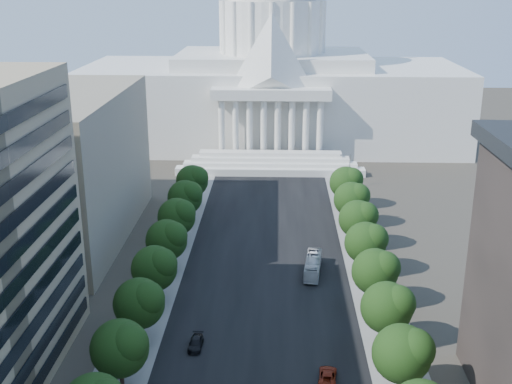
# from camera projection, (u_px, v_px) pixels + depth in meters

# --- Properties ---
(road_asphalt) EXTENTS (30.00, 260.00, 0.01)m
(road_asphalt) POSITION_uv_depth(u_px,v_px,m) (266.00, 259.00, 123.45)
(road_asphalt) COLOR black
(road_asphalt) RESTS_ON ground
(sidewalk_left) EXTENTS (8.00, 260.00, 0.02)m
(sidewalk_left) POSITION_uv_depth(u_px,v_px,m) (168.00, 257.00, 124.08)
(sidewalk_left) COLOR gray
(sidewalk_left) RESTS_ON ground
(sidewalk_right) EXTENTS (8.00, 260.00, 0.02)m
(sidewalk_right) POSITION_uv_depth(u_px,v_px,m) (365.00, 260.00, 122.83)
(sidewalk_right) COLOR gray
(sidewalk_right) RESTS_ON ground
(capitol) EXTENTS (120.00, 56.00, 73.00)m
(capitol) POSITION_uv_depth(u_px,v_px,m) (272.00, 81.00, 207.16)
(capitol) COLOR white
(capitol) RESTS_ON ground
(office_block_left_far) EXTENTS (38.00, 52.00, 30.00)m
(office_block_left_far) POSITION_uv_depth(u_px,v_px,m) (31.00, 167.00, 129.78)
(office_block_left_far) COLOR gray
(office_block_left_far) RESTS_ON ground
(tree_l_d) EXTENTS (7.79, 7.60, 9.97)m
(tree_l_d) POSITION_uv_depth(u_px,v_px,m) (122.00, 347.00, 81.98)
(tree_l_d) COLOR #33261C
(tree_l_d) RESTS_ON ground
(tree_l_e) EXTENTS (7.79, 7.60, 9.97)m
(tree_l_e) POSITION_uv_depth(u_px,v_px,m) (141.00, 302.00, 93.36)
(tree_l_e) COLOR #33261C
(tree_l_e) RESTS_ON ground
(tree_l_f) EXTENTS (7.79, 7.60, 9.97)m
(tree_l_f) POSITION_uv_depth(u_px,v_px,m) (156.00, 267.00, 104.74)
(tree_l_f) COLOR #33261C
(tree_l_f) RESTS_ON ground
(tree_l_g) EXTENTS (7.79, 7.60, 9.97)m
(tree_l_g) POSITION_uv_depth(u_px,v_px,m) (168.00, 239.00, 116.12)
(tree_l_g) COLOR #33261C
(tree_l_g) RESTS_ON ground
(tree_l_h) EXTENTS (7.79, 7.60, 9.97)m
(tree_l_h) POSITION_uv_depth(u_px,v_px,m) (178.00, 216.00, 127.51)
(tree_l_h) COLOR #33261C
(tree_l_h) RESTS_ON ground
(tree_l_i) EXTENTS (7.79, 7.60, 9.97)m
(tree_l_i) POSITION_uv_depth(u_px,v_px,m) (186.00, 197.00, 138.89)
(tree_l_i) COLOR #33261C
(tree_l_i) RESTS_ON ground
(tree_l_j) EXTENTS (7.79, 7.60, 9.97)m
(tree_l_j) POSITION_uv_depth(u_px,v_px,m) (193.00, 180.00, 150.27)
(tree_l_j) COLOR #33261C
(tree_l_j) RESTS_ON ground
(tree_r_d) EXTENTS (7.79, 7.60, 9.97)m
(tree_r_d) POSITION_uv_depth(u_px,v_px,m) (405.00, 352.00, 80.80)
(tree_r_d) COLOR #33261C
(tree_r_d) RESTS_ON ground
(tree_r_e) EXTENTS (7.79, 7.60, 9.97)m
(tree_r_e) POSITION_uv_depth(u_px,v_px,m) (389.00, 306.00, 92.18)
(tree_r_e) COLOR #33261C
(tree_r_e) RESTS_ON ground
(tree_r_f) EXTENTS (7.79, 7.60, 9.97)m
(tree_r_f) POSITION_uv_depth(u_px,v_px,m) (377.00, 270.00, 103.56)
(tree_r_f) COLOR #33261C
(tree_r_f) RESTS_ON ground
(tree_r_g) EXTENTS (7.79, 7.60, 9.97)m
(tree_r_g) POSITION_uv_depth(u_px,v_px,m) (368.00, 242.00, 114.95)
(tree_r_g) COLOR #33261C
(tree_r_g) RESTS_ON ground
(tree_r_h) EXTENTS (7.79, 7.60, 9.97)m
(tree_r_h) POSITION_uv_depth(u_px,v_px,m) (360.00, 218.00, 126.33)
(tree_r_h) COLOR #33261C
(tree_r_h) RESTS_ON ground
(tree_r_i) EXTENTS (7.79, 7.60, 9.97)m
(tree_r_i) POSITION_uv_depth(u_px,v_px,m) (353.00, 198.00, 137.71)
(tree_r_i) COLOR #33261C
(tree_r_i) RESTS_ON ground
(tree_r_j) EXTENTS (7.79, 7.60, 9.97)m
(tree_r_j) POSITION_uv_depth(u_px,v_px,m) (347.00, 182.00, 149.09)
(tree_r_j) COLOR #33261C
(tree_r_j) RESTS_ON ground
(streetlight_c) EXTENTS (2.61, 0.44, 9.00)m
(streetlight_c) POSITION_uv_depth(u_px,v_px,m) (400.00, 310.00, 92.51)
(streetlight_c) COLOR gray
(streetlight_c) RESTS_ON ground
(streetlight_d) EXTENTS (2.61, 0.44, 9.00)m
(streetlight_d) POSITION_uv_depth(u_px,v_px,m) (375.00, 242.00, 116.23)
(streetlight_d) COLOR gray
(streetlight_d) RESTS_ON ground
(streetlight_e) EXTENTS (2.61, 0.44, 9.00)m
(streetlight_e) POSITION_uv_depth(u_px,v_px,m) (359.00, 198.00, 139.94)
(streetlight_e) COLOR gray
(streetlight_e) RESTS_ON ground
(streetlight_f) EXTENTS (2.61, 0.44, 9.00)m
(streetlight_f) POSITION_uv_depth(u_px,v_px,m) (347.00, 166.00, 163.65)
(streetlight_f) COLOR gray
(streetlight_f) RESTS_ON ground
(car_red) EXTENTS (2.92, 5.30, 1.41)m
(car_red) POSITION_uv_depth(u_px,v_px,m) (327.00, 376.00, 85.81)
(car_red) COLOR maroon
(car_red) RESTS_ON ground
(car_dark_b) EXTENTS (2.07, 4.76, 1.36)m
(car_dark_b) POSITION_uv_depth(u_px,v_px,m) (196.00, 343.00, 93.52)
(car_dark_b) COLOR black
(car_dark_b) RESTS_ON ground
(city_bus) EXTENTS (3.81, 11.17, 3.05)m
(city_bus) POSITION_uv_depth(u_px,v_px,m) (313.00, 265.00, 117.01)
(city_bus) COLOR silver
(city_bus) RESTS_ON ground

